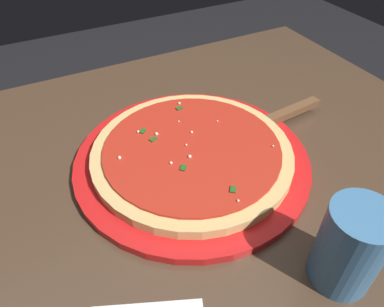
{
  "coord_description": "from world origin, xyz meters",
  "views": [
    {
      "loc": [
        0.18,
        0.36,
        1.15
      ],
      "look_at": [
        -0.01,
        -0.02,
        0.78
      ],
      "focal_mm": 33.51,
      "sensor_mm": 36.0,
      "label": 1
    }
  ],
  "objects_px": {
    "cup_tall_drink": "(350,247)",
    "pizza": "(192,152)",
    "pizza_server": "(274,120)",
    "serving_plate": "(192,160)"
  },
  "relations": [
    {
      "from": "cup_tall_drink",
      "to": "pizza",
      "type": "bearing_deg",
      "value": -75.68
    },
    {
      "from": "pizza_server",
      "to": "cup_tall_drink",
      "type": "distance_m",
      "value": 0.29
    },
    {
      "from": "pizza_server",
      "to": "cup_tall_drink",
      "type": "relative_size",
      "value": 1.97
    },
    {
      "from": "pizza",
      "to": "cup_tall_drink",
      "type": "height_order",
      "value": "cup_tall_drink"
    },
    {
      "from": "serving_plate",
      "to": "cup_tall_drink",
      "type": "height_order",
      "value": "cup_tall_drink"
    },
    {
      "from": "serving_plate",
      "to": "pizza",
      "type": "relative_size",
      "value": 1.18
    },
    {
      "from": "serving_plate",
      "to": "cup_tall_drink",
      "type": "xyz_separation_m",
      "value": [
        -0.06,
        0.25,
        0.05
      ]
    },
    {
      "from": "pizza",
      "to": "pizza_server",
      "type": "height_order",
      "value": "pizza"
    },
    {
      "from": "pizza",
      "to": "pizza_server",
      "type": "bearing_deg",
      "value": -174.75
    },
    {
      "from": "pizza",
      "to": "pizza_server",
      "type": "relative_size",
      "value": 1.41
    }
  ]
}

